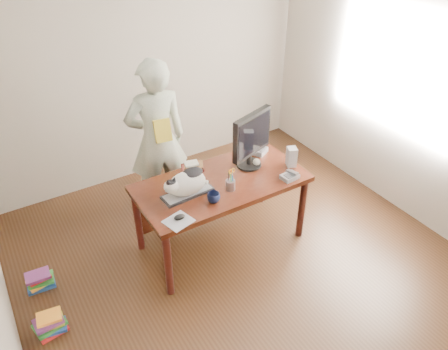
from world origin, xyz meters
TOP-DOWN VIEW (x-y plane):
  - room at (0.00, 0.00)m, footprint 4.50×4.50m
  - desk at (0.00, 0.68)m, footprint 1.60×0.80m
  - keyboard at (-0.36, 0.58)m, footprint 0.48×0.20m
  - cat at (-0.38, 0.58)m, footprint 0.46×0.25m
  - monitor at (0.38, 0.68)m, footprint 0.50×0.31m
  - pen_cup at (0.01, 0.45)m, footprint 0.10×0.10m
  - mousepad at (-0.60, 0.29)m, footprint 0.26×0.24m
  - mouse at (-0.58, 0.31)m, footprint 0.11×0.08m
  - coffee_mug at (-0.22, 0.37)m, footprint 0.16×0.16m
  - phone at (0.58, 0.31)m, footprint 0.17×0.15m
  - speaker at (0.73, 0.48)m, footprint 0.12×0.12m
  - baseball at (0.44, 0.66)m, footprint 0.07×0.07m
  - book_stack at (-0.13, 0.92)m, footprint 0.24×0.21m
  - calculator at (0.58, 0.86)m, footprint 0.23×0.25m
  - person at (-0.26, 1.44)m, footprint 0.67×0.48m
  - held_book at (-0.26, 1.27)m, footprint 0.17×0.12m
  - book_pile_a at (-1.75, 0.40)m, footprint 0.27×0.22m
  - book_pile_b at (-1.72, 0.95)m, footprint 0.26×0.20m

SIDE VIEW (x-z plane):
  - book_pile_b at x=-1.72m, z-range 0.00..0.15m
  - book_pile_a at x=-1.75m, z-range 0.00..0.18m
  - desk at x=0.00m, z-range 0.23..0.98m
  - mousepad at x=-0.60m, z-range 0.75..0.75m
  - keyboard at x=-0.36m, z-range 0.75..0.78m
  - mouse at x=-0.58m, z-range 0.75..0.79m
  - phone at x=0.58m, z-range 0.74..0.81m
  - calculator at x=0.58m, z-range 0.75..0.81m
  - book_stack at x=-0.13m, z-range 0.75..0.82m
  - baseball at x=0.44m, z-range 0.75..0.82m
  - coffee_mug at x=-0.22m, z-range 0.75..0.84m
  - pen_cup at x=0.01m, z-range 0.70..0.92m
  - speaker at x=0.73m, z-range 0.75..0.95m
  - person at x=-0.26m, z-range 0.00..1.73m
  - cat at x=-0.38m, z-range 0.75..1.01m
  - held_book at x=-0.26m, z-range 0.94..1.16m
  - monitor at x=0.38m, z-range 0.79..1.36m
  - room at x=0.00m, z-range -0.90..3.60m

